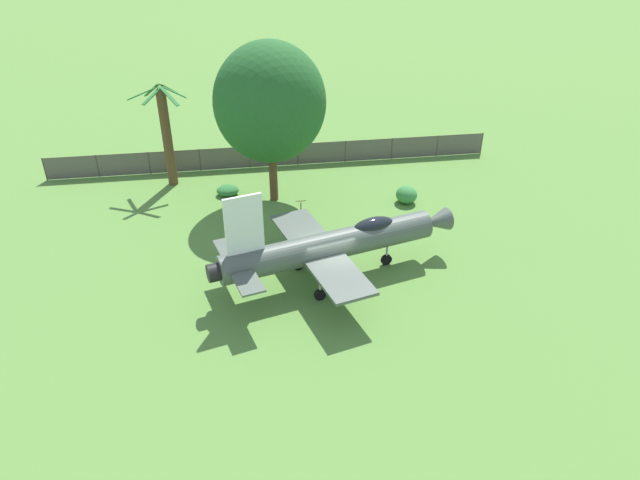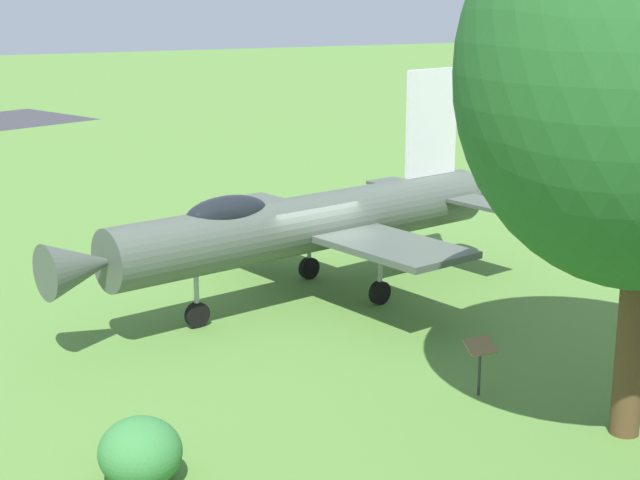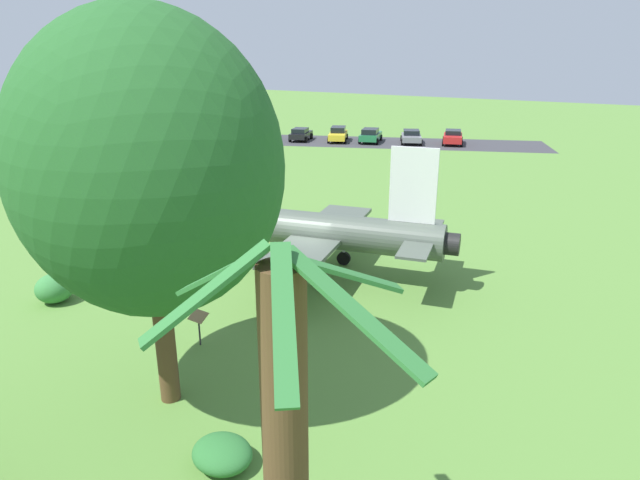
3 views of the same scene
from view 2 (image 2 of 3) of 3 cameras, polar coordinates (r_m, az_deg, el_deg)
ground_plane at (r=24.98m, az=-0.61°, el=-3.47°), size 200.00×200.00×0.00m
display_jet at (r=24.23m, az=-1.22°, el=0.99°), size 13.02×8.88×5.61m
shrub_near_fence at (r=16.14m, az=-10.46°, el=-12.08°), size 1.34×1.40×1.11m
info_plaque at (r=19.23m, az=9.33°, el=-6.59°), size 0.60×0.40×1.14m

